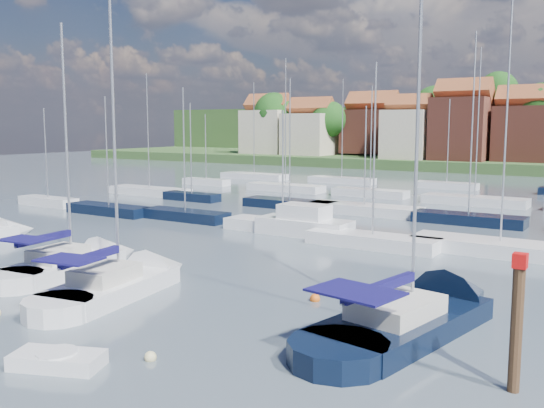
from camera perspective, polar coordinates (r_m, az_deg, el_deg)
The scene contains 11 objects.
ground at distance 60.58m, azimuth 16.91°, elevation -0.41°, with size 260.00×260.00×0.00m, color #46535F.
sailboat_left at distance 35.34m, azimuth -17.55°, elevation -5.34°, with size 4.03×10.78×14.36m.
sailboat_centre at distance 30.50m, azimuth -13.26°, elevation -7.21°, with size 4.68×11.45×15.13m.
sailboat_navy at distance 25.70m, azimuth 14.36°, elevation -10.06°, with size 5.76×13.56×18.14m.
tender at distance 21.89m, azimuth -19.54°, elevation -13.68°, with size 3.28×2.40×0.64m.
timber_piling at distance 20.03m, azimuth 21.90°, elevation -12.94°, with size 0.40×0.40×6.50m.
buoy_c at distance 27.35m, azimuth -18.40°, elevation -9.90°, with size 0.42×0.42×0.42m, color #D85914.
buoy_d at distance 21.77m, azimuth -11.37°, elevation -14.21°, with size 0.43×0.43×0.43m, color beige.
buoy_e at distance 28.05m, azimuth 4.07°, elevation -9.08°, with size 0.47×0.47×0.47m, color #D85914.
buoy_f at distance 20.12m, azimuth 4.15°, elevation -15.94°, with size 0.50×0.50×0.50m, color #D85914.
marina_field at distance 55.39m, azimuth 17.44°, elevation -0.70°, with size 79.62×41.41×15.93m.
Camera 1 is at (16.19, -17.83, 8.00)m, focal length 40.00 mm.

